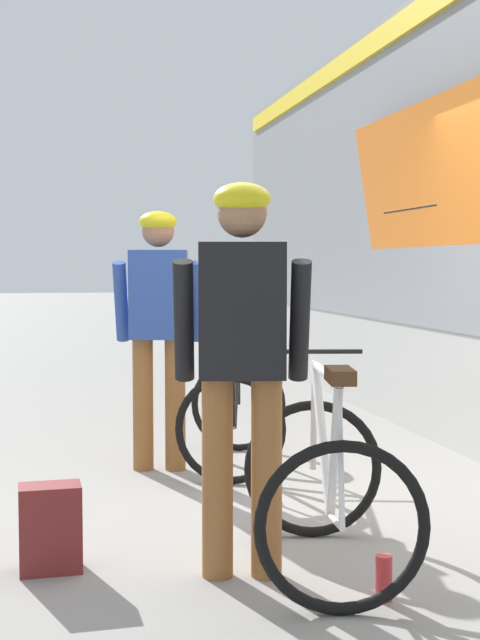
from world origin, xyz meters
name	(u,v)px	position (x,y,z in m)	size (l,w,h in m)	color
ground_plane	(319,504)	(0.00, 0.00, 0.00)	(80.00, 80.00, 0.00)	gray
cyclist_near_in_dark	(242,343)	(-0.69, -1.08, 1.05)	(0.65, 0.38, 1.76)	#935B2D
cyclist_far_in_blue	(159,316)	(-0.81, 1.07, 1.05)	(0.65, 0.40, 1.76)	#935B2D
bicycle_near_white	(326,485)	(-0.31, -1.10, 0.40)	(0.89, 1.18, 0.99)	black
bicycle_far_black	(235,409)	(-0.29, 1.05, 0.40)	(0.96, 1.22, 0.99)	black
backpack_on_platform	(50,528)	(-1.54, -0.83, 0.20)	(0.28, 0.18, 0.40)	maroon
water_bottle_near_the_bikes	(384,578)	(-0.18, -1.48, 0.10)	(0.07, 0.07, 0.19)	red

